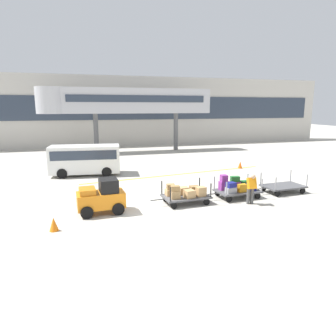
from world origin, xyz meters
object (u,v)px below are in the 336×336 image
object	(u,v)px
baggage_cart_tail	(283,186)
baggage_handler	(251,187)
baggage_tug	(102,197)
shuttle_van	(85,158)
safety_cone_near	(240,165)
baggage_cart_middle	(236,187)
safety_cone_far	(54,224)
baggage_cart_lead	(185,193)

from	to	relation	value
baggage_cart_tail	baggage_handler	distance (m)	3.28
baggage_tug	baggage_cart_tail	size ratio (longest dim) A/B	0.71
shuttle_van	safety_cone_near	bearing A→B (deg)	-4.41
baggage_cart_middle	baggage_cart_tail	world-z (taller)	baggage_cart_middle
shuttle_van	safety_cone_near	world-z (taller)	shuttle_van
baggage_tug	baggage_cart_middle	size ratio (longest dim) A/B	0.71
baggage_cart_tail	safety_cone_far	bearing A→B (deg)	-169.31
baggage_cart_lead	safety_cone_far	world-z (taller)	baggage_cart_lead
baggage_cart_tail	shuttle_van	world-z (taller)	shuttle_van
baggage_tug	baggage_cart_tail	bearing A→B (deg)	3.94
baggage_cart_lead	baggage_handler	world-z (taller)	baggage_handler
baggage_tug	safety_cone_near	distance (m)	13.51
shuttle_van	baggage_cart_lead	bearing A→B (deg)	-59.99
safety_cone_near	baggage_cart_tail	bearing A→B (deg)	-98.90
baggage_tug	safety_cone_near	xyz separation A→B (m)	(11.21, 7.54, -0.48)
baggage_tug	safety_cone_far	bearing A→B (deg)	-140.92
baggage_tug	baggage_cart_middle	bearing A→B (deg)	4.26
baggage_handler	safety_cone_far	distance (m)	9.23
baggage_tug	safety_cone_far	distance (m)	2.56
shuttle_van	baggage_cart_tail	bearing A→B (deg)	-35.83
baggage_handler	safety_cone_near	world-z (taller)	baggage_handler
baggage_tug	baggage_handler	distance (m)	7.26
baggage_cart_lead	baggage_handler	xyz separation A→B (m)	(3.11, -1.01, 0.34)
safety_cone_far	safety_cone_near	bearing A→B (deg)	34.74
baggage_tug	shuttle_van	size ratio (longest dim) A/B	0.44
baggage_cart_middle	safety_cone_far	size ratio (longest dim) A/B	5.53
baggage_tug	safety_cone_near	size ratio (longest dim) A/B	3.95
baggage_cart_lead	safety_cone_far	distance (m)	6.35
baggage_handler	safety_cone_near	xyz separation A→B (m)	(3.98, 8.27, -0.59)
baggage_tug	baggage_cart_middle	xyz separation A→B (m)	(7.08, 0.53, -0.20)
baggage_cart_lead	baggage_cart_middle	world-z (taller)	baggage_cart_middle
baggage_cart_middle	safety_cone_near	bearing A→B (deg)	59.52
baggage_cart_tail	safety_cone_near	distance (m)	6.93
baggage_cart_lead	baggage_cart_tail	bearing A→B (deg)	3.97
safety_cone_near	safety_cone_far	distance (m)	16.01
baggage_cart_middle	safety_cone_far	world-z (taller)	baggage_cart_middle
baggage_tug	baggage_cart_lead	world-z (taller)	baggage_tug
baggage_cart_lead	safety_cone_far	xyz separation A→B (m)	(-6.06, -1.86, -0.25)
shuttle_van	baggage_handler	bearing A→B (deg)	-49.54
baggage_cart_middle	baggage_cart_tail	distance (m)	3.07
safety_cone_near	baggage_cart_lead	bearing A→B (deg)	-134.33
baggage_cart_lead	safety_cone_near	world-z (taller)	baggage_cart_lead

